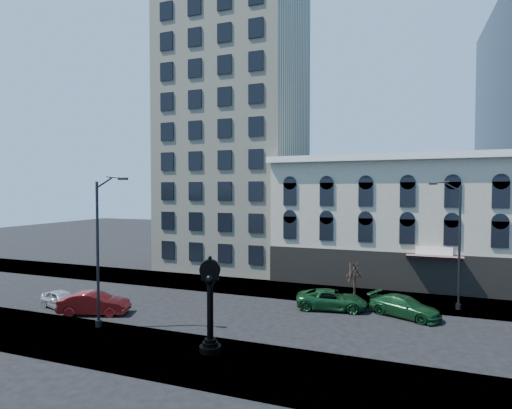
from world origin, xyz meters
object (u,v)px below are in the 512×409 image
at_px(street_clock, 210,308).
at_px(street_lamp_near, 107,211).
at_px(car_near_b, 94,303).
at_px(car_near_a, 61,299).

relative_size(street_clock, street_lamp_near, 0.53).
bearing_deg(car_near_b, street_clock, -127.14).
height_order(street_lamp_near, car_near_a, street_lamp_near).
height_order(street_lamp_near, car_near_b, street_lamp_near).
relative_size(car_near_a, car_near_b, 0.81).
bearing_deg(car_near_a, street_clock, -88.77).
distance_m(street_lamp_near, car_near_a, 10.14).
xyz_separation_m(street_lamp_near, car_near_a, (-6.75, 2.59, -7.12)).
bearing_deg(car_near_b, street_lamp_near, -145.02).
relative_size(street_clock, car_near_b, 1.09).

